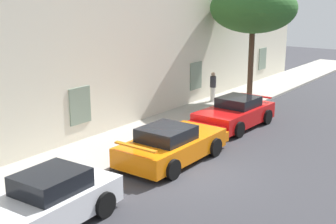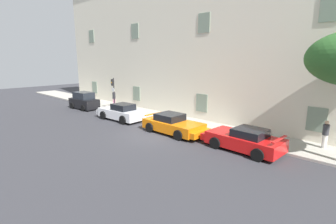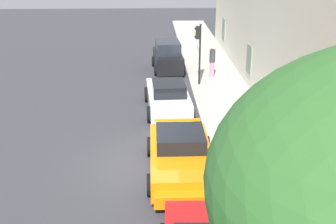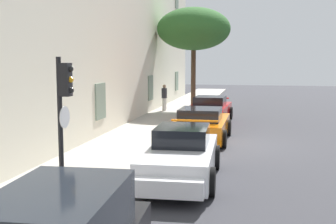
% 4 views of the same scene
% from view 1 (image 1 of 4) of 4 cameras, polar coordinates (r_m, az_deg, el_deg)
% --- Properties ---
extents(ground_plane, '(80.00, 80.00, 0.00)m').
position_cam_1_polar(ground_plane, '(15.55, 3.01, -7.75)').
color(ground_plane, '#333338').
extents(sidewalk, '(60.00, 3.04, 0.14)m').
position_cam_1_polar(sidewalk, '(17.83, -7.60, -4.64)').
color(sidewalk, '#A8A399').
rests_on(sidewalk, ground).
extents(sportscar_red_lead, '(4.82, 2.21, 1.46)m').
position_cam_1_polar(sportscar_red_lead, '(12.19, -16.16, -11.62)').
color(sportscar_red_lead, white).
rests_on(sportscar_red_lead, ground).
extents(sportscar_yellow_flank, '(4.84, 2.27, 1.37)m').
position_cam_1_polar(sportscar_yellow_flank, '(16.53, 0.79, -4.08)').
color(sportscar_yellow_flank, orange).
rests_on(sportscar_yellow_flank, ground).
extents(sportscar_white_middle, '(4.72, 2.34, 1.35)m').
position_cam_1_polar(sportscar_white_middle, '(20.79, 8.24, -0.32)').
color(sportscar_white_middle, red).
rests_on(sportscar_white_middle, ground).
extents(tree_near_kerb, '(4.66, 4.66, 6.46)m').
position_cam_1_polar(tree_near_kerb, '(25.10, 10.79, 12.81)').
color(tree_near_kerb, '#473323').
rests_on(tree_near_kerb, sidewalk).
extents(pedestrian_strolling, '(0.41, 0.41, 1.63)m').
position_cam_1_polar(pedestrian_strolling, '(25.24, 5.73, 3.26)').
color(pedestrian_strolling, silver).
rests_on(pedestrian_strolling, sidewalk).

